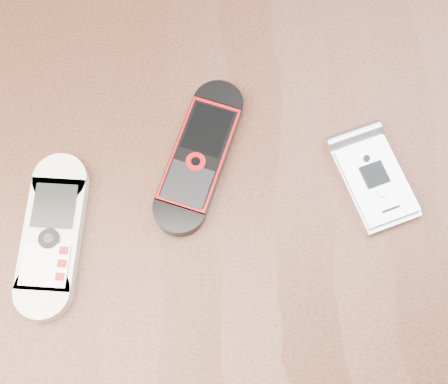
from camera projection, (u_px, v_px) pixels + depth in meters
The scene contains 5 objects.
ground at pixel (222, 311), 1.31m from camera, with size 4.00×4.00×0.00m, color #472B19.
table at pixel (220, 226), 0.70m from camera, with size 1.20×0.80×0.75m.
nokia_white at pixel (52, 235), 0.58m from camera, with size 0.05×0.16×0.02m, color white.
nokia_black_red at pixel (199, 156), 0.61m from camera, with size 0.05×0.17×0.02m, color black.
motorola_razr at pixel (374, 180), 0.60m from camera, with size 0.06×0.11×0.02m, color silver.
Camera 1 is at (0.00, -0.20, 1.32)m, focal length 50.00 mm.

